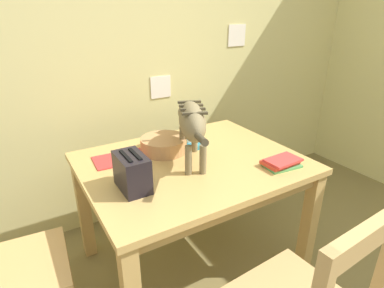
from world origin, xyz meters
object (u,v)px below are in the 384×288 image
at_px(book_stack, 281,163).
at_px(wicker_basket, 164,144).
at_px(dining_table, 192,174).
at_px(coffee_mug, 187,134).
at_px(magazine, 120,159).
at_px(saucer_bowl, 187,143).
at_px(cat, 192,122).
at_px(toaster, 132,172).
at_px(wooden_chair_near, 5,271).

xyz_separation_m(book_stack, wicker_basket, (-0.45, 0.50, 0.02)).
relative_size(dining_table, wicker_basket, 4.33).
distance_m(coffee_mug, magazine, 0.43).
xyz_separation_m(saucer_bowl, wicker_basket, (-0.16, -0.01, 0.03)).
bearing_deg(saucer_bowl, cat, -113.22).
relative_size(dining_table, book_stack, 5.94).
relative_size(cat, magazine, 2.24).
height_order(wicker_basket, toaster, toaster).
relative_size(cat, toaster, 3.22).
bearing_deg(book_stack, magazine, 143.36).
distance_m(cat, magazine, 0.46).
height_order(cat, wicker_basket, cat).
bearing_deg(toaster, saucer_bowl, 33.76).
distance_m(dining_table, toaster, 0.44).
xyz_separation_m(saucer_bowl, wooden_chair_near, (-1.06, -0.27, -0.27)).
height_order(magazine, toaster, toaster).
bearing_deg(wooden_chair_near, toaster, 89.50).
bearing_deg(dining_table, wicker_basket, 111.13).
distance_m(saucer_bowl, wooden_chair_near, 1.12).
bearing_deg(wooden_chair_near, wicker_basket, 110.63).
height_order(cat, magazine, cat).
bearing_deg(wicker_basket, toaster, -135.41).
bearing_deg(dining_table, magazine, 146.51).
bearing_deg(magazine, cat, -28.96).
relative_size(cat, saucer_bowl, 3.04).
height_order(book_stack, wicker_basket, wicker_basket).
bearing_deg(cat, magazine, 170.62).
distance_m(cat, wicker_basket, 0.27).
xyz_separation_m(dining_table, book_stack, (0.37, -0.31, 0.11)).
xyz_separation_m(cat, saucer_bowl, (0.09, 0.20, -0.21)).
distance_m(dining_table, wicker_basket, 0.25).
relative_size(saucer_bowl, magazine, 0.73).
bearing_deg(wooden_chair_near, magazine, 118.69).
height_order(saucer_bowl, wooden_chair_near, wooden_chair_near).
xyz_separation_m(coffee_mug, wicker_basket, (-0.17, -0.01, -0.03)).
distance_m(wicker_basket, toaster, 0.44).
xyz_separation_m(dining_table, saucer_bowl, (0.09, 0.20, 0.10)).
relative_size(saucer_bowl, wicker_basket, 0.78).
height_order(toaster, wooden_chair_near, wooden_chair_near).
bearing_deg(wicker_basket, cat, -67.89).
relative_size(dining_table, toaster, 5.89).
distance_m(coffee_mug, book_stack, 0.59).
relative_size(coffee_mug, wicker_basket, 0.45).
bearing_deg(coffee_mug, saucer_bowl, -180.00).
bearing_deg(toaster, wicker_basket, 44.59).
bearing_deg(dining_table, toaster, -163.85).
relative_size(dining_table, coffee_mug, 9.70).
relative_size(coffee_mug, wooden_chair_near, 0.13).
distance_m(coffee_mug, toaster, 0.58).
bearing_deg(saucer_bowl, coffee_mug, 0.00).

